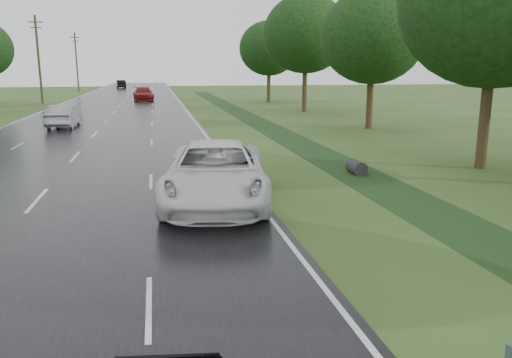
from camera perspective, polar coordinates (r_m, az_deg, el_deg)
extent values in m
cube|color=black|center=(53.50, -15.55, 7.77)|extent=(14.00, 180.00, 0.04)
cube|color=silver|center=(53.45, -8.26, 8.11)|extent=(0.12, 180.00, 0.01)
cube|color=silver|center=(54.39, -22.72, 7.35)|extent=(0.12, 180.00, 0.01)
cube|color=silver|center=(53.50, -15.56, 7.79)|extent=(0.12, 180.00, 0.01)
cube|color=#1C3012|center=(29.54, 3.91, 4.58)|extent=(2.20, 120.00, 0.01)
cylinder|color=#2D2D2D|center=(20.16, 11.42, 1.32)|extent=(0.56, 1.00, 0.56)
cylinder|color=#372516|center=(64.53, -23.58, 12.38)|extent=(0.26, 0.26, 10.00)
cube|color=#372516|center=(64.72, -23.92, 16.08)|extent=(1.60, 0.12, 0.12)
cube|color=#372516|center=(64.68, -23.87, 15.55)|extent=(1.20, 0.10, 0.10)
cylinder|color=#372516|center=(94.11, -19.81, 12.43)|extent=(0.26, 0.26, 10.00)
cube|color=#372516|center=(94.24, -20.01, 14.97)|extent=(1.60, 0.12, 0.12)
cube|color=#372516|center=(94.21, -19.98, 14.61)|extent=(1.20, 0.10, 0.10)
cylinder|color=#372516|center=(22.63, 24.63, 5.91)|extent=(0.44, 0.44, 3.84)
ellipsoid|color=black|center=(22.67, 25.79, 17.95)|extent=(7.60, 7.60, 6.84)
cylinder|color=#372516|center=(35.38, 12.85, 8.48)|extent=(0.44, 0.44, 3.52)
ellipsoid|color=black|center=(35.36, 13.21, 15.58)|extent=(7.00, 7.00, 6.30)
cylinder|color=#372516|center=(48.34, 5.57, 10.14)|extent=(0.44, 0.44, 4.16)
ellipsoid|color=black|center=(48.39, 5.70, 16.16)|extent=(8.00, 8.00, 7.20)
cylinder|color=#372516|center=(61.80, 1.46, 10.50)|extent=(0.44, 0.44, 3.68)
ellipsoid|color=black|center=(61.80, 1.49, 14.71)|extent=(7.20, 7.20, 6.48)
imported|color=white|center=(15.31, -4.62, 0.69)|extent=(3.99, 7.01, 1.84)
imported|color=gray|center=(37.54, -21.11, 6.75)|extent=(1.80, 4.81, 1.57)
imported|color=maroon|center=(65.44, -12.76, 9.46)|extent=(2.77, 5.90, 1.66)
imported|color=black|center=(106.42, -15.19, 10.42)|extent=(2.34, 5.10, 1.62)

